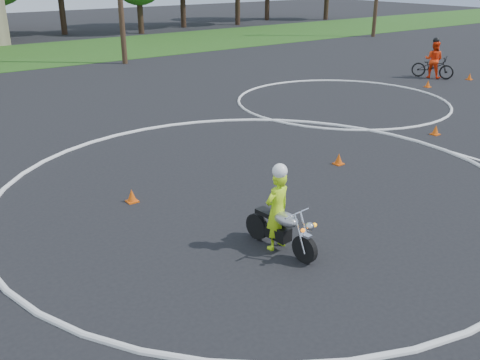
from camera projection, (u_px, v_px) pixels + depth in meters
ground at (357, 237)px, 10.29m from camera, size 120.00×120.00×0.00m
course_markings at (291, 155)px, 14.73m from camera, size 19.05×19.05×0.12m
primary_motorcycle at (282, 229)px, 9.66m from camera, size 0.60×1.71×0.90m
rider_primary_grp at (277, 208)px, 9.62m from camera, size 0.59×0.42×1.67m
rider_second_grp at (433, 64)px, 24.80m from camera, size 1.31×2.04×1.85m
traffic_cones at (393, 144)px, 15.23m from camera, size 19.87×10.32×0.30m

